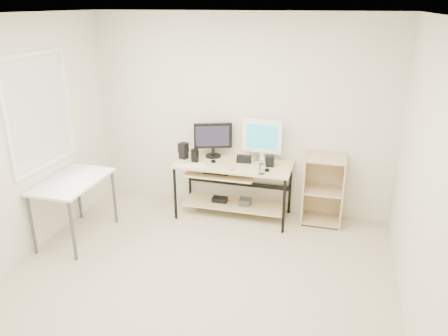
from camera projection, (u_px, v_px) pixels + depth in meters
name	position (u px, v px, depth m)	size (l,w,h in m)	color
room	(176.00, 163.00, 4.00)	(4.01, 4.01, 2.62)	#C4B697
desk	(232.00, 178.00, 5.70)	(1.50, 0.65, 0.75)	beige
side_table	(73.00, 186.00, 5.11)	(0.60, 1.00, 0.75)	white
shelf_unit	(323.00, 189.00, 5.59)	(0.50, 0.40, 0.90)	#CFB481
black_monitor	(213.00, 138.00, 5.77)	(0.49, 0.22, 0.46)	black
white_imac	(262.00, 137.00, 5.61)	(0.52, 0.17, 0.55)	silver
keyboard	(192.00, 165.00, 5.53)	(0.37, 0.10, 0.01)	white
mouse	(231.00, 168.00, 5.41)	(0.06, 0.10, 0.03)	#ACACB1
center_speaker	(244.00, 159.00, 5.64)	(0.18, 0.08, 0.09)	black
speaker_left	(183.00, 150.00, 5.76)	(0.13, 0.13, 0.21)	black
speaker_right	(270.00, 161.00, 5.51)	(0.11, 0.11, 0.13)	black
audio_controller	(195.00, 155.00, 5.64)	(0.09, 0.05, 0.17)	black
volume_puck	(213.00, 161.00, 5.65)	(0.06, 0.06, 0.03)	black
smartphone	(267.00, 170.00, 5.38)	(0.06, 0.10, 0.01)	black
coaster	(261.00, 174.00, 5.27)	(0.08, 0.08, 0.01)	#B17F4F
drinking_glass	(261.00, 169.00, 5.24)	(0.06, 0.06, 0.13)	white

